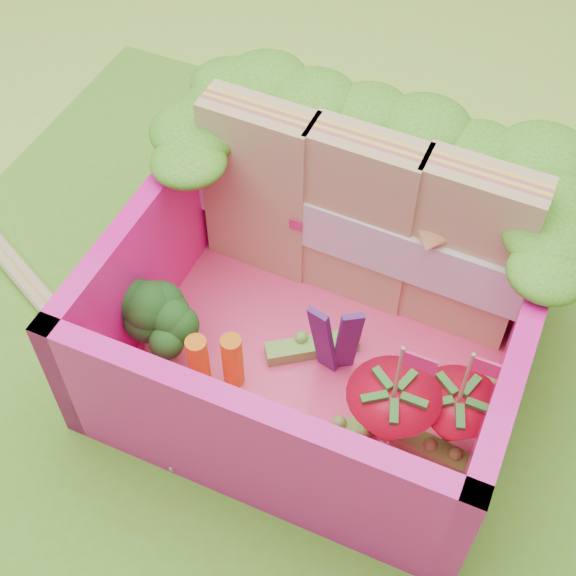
# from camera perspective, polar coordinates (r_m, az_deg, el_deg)

# --- Properties ---
(ground) EXTENTS (14.00, 14.00, 0.00)m
(ground) POSITION_cam_1_polar(r_m,az_deg,el_deg) (2.93, -2.81, -2.86)
(ground) COLOR #9FDB3D
(ground) RESTS_ON ground
(placemat) EXTENTS (2.60, 2.60, 0.03)m
(placemat) POSITION_cam_1_polar(r_m,az_deg,el_deg) (2.92, -2.82, -2.68)
(placemat) COLOR #63A425
(placemat) RESTS_ON ground
(bento_floor) EXTENTS (1.30, 1.30, 0.05)m
(bento_floor) POSITION_cam_1_polar(r_m,az_deg,el_deg) (2.83, 2.73, -3.82)
(bento_floor) COLOR #FF4179
(bento_floor) RESTS_ON placemat
(bento_box) EXTENTS (1.30, 1.30, 0.55)m
(bento_box) POSITION_cam_1_polar(r_m,az_deg,el_deg) (2.63, 2.94, -0.67)
(bento_box) COLOR #FF1599
(bento_box) RESTS_ON placemat
(lettuce_ruffle) EXTENTS (1.43, 0.77, 0.11)m
(lettuce_ruffle) POSITION_cam_1_polar(r_m,az_deg,el_deg) (2.69, 6.86, 10.64)
(lettuce_ruffle) COLOR #327E16
(lettuce_ruffle) RESTS_ON bento_box
(sandwich_stack) EXTENTS (1.24, 0.21, 0.69)m
(sandwich_stack) POSITION_cam_1_polar(r_m,az_deg,el_deg) (2.71, 5.24, 4.81)
(sandwich_stack) COLOR tan
(sandwich_stack) RESTS_ON bento_floor
(broccoli) EXTENTS (0.34, 0.34, 0.26)m
(broccoli) POSITION_cam_1_polar(r_m,az_deg,el_deg) (2.65, -9.36, -2.15)
(broccoli) COLOR #6EAD54
(broccoli) RESTS_ON bento_floor
(carrot_sticks) EXTENTS (0.16, 0.13, 0.25)m
(carrot_sticks) POSITION_cam_1_polar(r_m,az_deg,el_deg) (2.61, -5.20, -5.31)
(carrot_sticks) COLOR orange
(carrot_sticks) RESTS_ON bento_floor
(purple_wedges) EXTENTS (0.14, 0.07, 0.38)m
(purple_wedges) POSITION_cam_1_polar(r_m,az_deg,el_deg) (2.56, 3.39, -3.79)
(purple_wedges) COLOR #431750
(purple_wedges) RESTS_ON bento_floor
(strawberry_left) EXTENTS (0.28, 0.28, 0.52)m
(strawberry_left) POSITION_cam_1_polar(r_m,az_deg,el_deg) (2.48, 7.23, -9.21)
(strawberry_left) COLOR red
(strawberry_left) RESTS_ON bento_floor
(strawberry_right) EXTENTS (0.25, 0.25, 0.49)m
(strawberry_right) POSITION_cam_1_polar(r_m,az_deg,el_deg) (2.52, 11.61, -9.25)
(strawberry_right) COLOR red
(strawberry_right) RESTS_ON bento_floor
(snap_peas) EXTENTS (0.84, 0.56, 0.05)m
(snap_peas) POSITION_cam_1_polar(r_m,az_deg,el_deg) (2.65, 7.33, -8.19)
(snap_peas) COLOR #61BA3A
(snap_peas) RESTS_ON bento_floor
(chopsticks) EXTENTS (2.19, 1.06, 0.05)m
(chopsticks) POSITION_cam_1_polar(r_m,az_deg,el_deg) (3.26, -19.43, 2.19)
(chopsticks) COLOR #D8BD76
(chopsticks) RESTS_ON placemat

